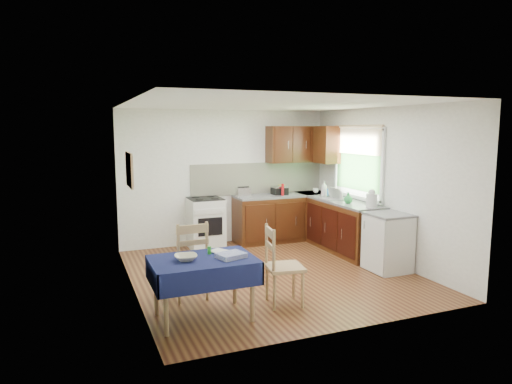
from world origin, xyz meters
name	(u,v)px	position (x,y,z in m)	size (l,w,h in m)	color
floor	(271,273)	(0.00, 0.00, 0.00)	(4.20, 4.20, 0.00)	#472012
ceiling	(272,104)	(0.00, 0.00, 2.50)	(4.00, 4.20, 0.02)	white
wall_back	(226,177)	(0.00, 2.10, 1.25)	(4.00, 0.02, 2.50)	white
wall_front	(353,216)	(0.00, -2.10, 1.25)	(4.00, 0.02, 2.50)	white
wall_left	(131,199)	(-2.00, 0.00, 1.25)	(0.02, 4.20, 2.50)	silver
wall_right	(383,185)	(2.00, 0.00, 1.25)	(0.02, 4.20, 2.50)	white
base_cabinets	(310,222)	(1.36, 1.26, 0.43)	(1.90, 2.30, 0.86)	black
worktop_back	(283,195)	(1.05, 1.80, 0.88)	(1.90, 0.60, 0.04)	slate
worktop_right	(345,202)	(1.70, 0.65, 0.88)	(0.60, 1.70, 0.04)	slate
worktop_corner	(313,194)	(1.70, 1.80, 0.88)	(0.60, 0.60, 0.04)	slate
splashback	(258,178)	(0.65, 2.08, 1.20)	(2.70, 0.02, 0.60)	white
upper_cabinets	(306,144)	(1.52, 1.80, 1.85)	(1.20, 0.85, 0.70)	black
stove	(206,223)	(-0.50, 1.80, 0.46)	(0.60, 0.61, 0.92)	silver
window	(358,157)	(1.97, 0.70, 1.65)	(0.04, 1.48, 1.26)	#285623
fridge	(388,242)	(1.70, -0.55, 0.44)	(0.58, 0.60, 0.89)	silver
corkboard	(130,170)	(-1.97, 0.30, 1.60)	(0.04, 0.62, 0.47)	#A48452
dining_table	(203,268)	(-1.38, -1.21, 0.60)	(1.17, 0.79, 0.70)	#0E1339
chair_far	(190,258)	(-1.37, -0.57, 0.54)	(0.47, 0.47, 1.01)	#A48452
chair_near	(281,263)	(-0.38, -1.16, 0.52)	(0.50, 0.50, 0.98)	#A48452
toaster	(243,192)	(0.22, 1.76, 0.99)	(0.25, 0.16, 0.20)	silver
sandwich_press	(280,190)	(0.98, 1.82, 0.98)	(0.28, 0.24, 0.16)	black
sauce_bottle	(283,190)	(0.97, 1.64, 1.01)	(0.05, 0.05, 0.23)	red
yellow_packet	(281,189)	(1.08, 1.94, 0.98)	(0.12, 0.08, 0.16)	gold
dish_rack	(335,198)	(1.65, 0.88, 0.92)	(0.45, 0.34, 0.21)	gray
kettle	(372,199)	(1.74, -0.05, 1.03)	(0.17, 0.17, 0.29)	silver
cup	(316,191)	(1.72, 1.73, 0.95)	(0.12, 0.12, 0.09)	white
soap_bottle_a	(324,189)	(1.59, 1.19, 1.05)	(0.12, 0.12, 0.30)	silver
soap_bottle_b	(325,190)	(1.71, 1.33, 1.00)	(0.09, 0.09, 0.20)	#1D49AC
soap_bottle_c	(348,198)	(1.61, 0.41, 0.99)	(0.15, 0.15, 0.19)	green
plate_bowl	(186,257)	(-1.57, -1.20, 0.73)	(0.25, 0.25, 0.06)	beige
book	(215,253)	(-1.19, -1.09, 0.71)	(0.18, 0.24, 0.02)	white
spice_jar	(209,250)	(-1.26, -1.06, 0.75)	(0.04, 0.04, 0.09)	green
tea_towel	(231,255)	(-1.07, -1.30, 0.73)	(0.30, 0.24, 0.05)	#293898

